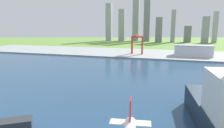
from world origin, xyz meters
name	(u,v)px	position (x,y,z in m)	size (l,w,h in m)	color
ground_plane	(137,76)	(0.00, 300.00, 0.00)	(2400.00, 2400.00, 0.00)	olive
water_bay	(127,90)	(0.00, 240.00, 0.07)	(840.00, 360.00, 0.15)	navy
industrial_pier	(152,54)	(0.00, 490.00, 1.25)	(840.00, 140.00, 2.50)	#979F9E
cargo_ship	(214,112)	(63.24, 176.37, 13.92)	(24.43, 85.38, 50.39)	#192838
port_crane_red	(137,40)	(-28.52, 468.53, 30.34)	(23.33, 37.37, 39.09)	#B72D23
warehouse_main	(193,50)	(78.84, 475.17, 12.87)	(69.80, 31.49, 20.69)	silver
distant_skyline	(148,25)	(-49.04, 826.87, 61.41)	(394.42, 77.07, 152.41)	#989DA2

